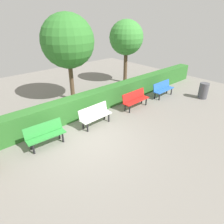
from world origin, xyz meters
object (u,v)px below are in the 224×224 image
object	(u,v)px
bench_white	(95,115)
bench_green	(45,134)
tree_near	(126,38)
tree_mid	(68,41)
bench_red	(135,99)
bench_blue	(163,88)
trash_bin	(203,91)

from	to	relation	value
bench_white	bench_green	distance (m)	2.25
tree_near	tree_mid	bearing A→B (deg)	2.66
bench_red	bench_white	xyz separation A→B (m)	(2.58, 0.02, -0.00)
bench_blue	bench_white	world-z (taller)	same
tree_mid	bench_green	bearing A→B (deg)	45.36
bench_green	trash_bin	distance (m)	8.83
tree_near	trash_bin	world-z (taller)	tree_near
trash_bin	bench_green	bearing A→B (deg)	-11.34
bench_red	trash_bin	xyz separation A→B (m)	(-3.83, 1.74, -0.04)
bench_red	tree_near	distance (m)	4.83
tree_mid	bench_blue	bearing A→B (deg)	143.25
bench_white	bench_green	world-z (taller)	bench_white
tree_near	tree_mid	size ratio (longest dim) A/B	0.91
bench_blue	tree_near	xyz separation A→B (m)	(-0.22, -3.30, 2.47)
tree_near	trash_bin	xyz separation A→B (m)	(-1.26, 5.01, -2.51)
trash_bin	bench_red	bearing A→B (deg)	-24.42
bench_red	tree_mid	xyz separation A→B (m)	(1.81, -3.07, 2.64)
tree_mid	bench_red	bearing A→B (deg)	120.49
tree_mid	trash_bin	world-z (taller)	tree_mid
tree_mid	trash_bin	bearing A→B (deg)	139.54
bench_white	tree_mid	world-z (taller)	tree_mid
bench_red	bench_white	bearing A→B (deg)	-1.11
bench_green	tree_near	size ratio (longest dim) A/B	0.35
bench_white	bench_red	bearing A→B (deg)	178.08
bench_white	tree_near	xyz separation A→B (m)	(-5.14, -3.29, 2.47)
bench_blue	bench_green	bearing A→B (deg)	-1.57
bench_white	trash_bin	world-z (taller)	trash_bin
bench_blue	tree_mid	size ratio (longest dim) A/B	0.34
bench_blue	bench_red	distance (m)	2.34
bench_red	tree_mid	distance (m)	4.43
bench_blue	bench_white	size ratio (longest dim) A/B	1.01
bench_white	tree_mid	bearing A→B (deg)	-106.44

